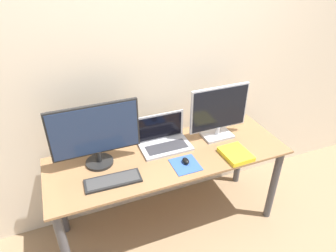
{
  "coord_description": "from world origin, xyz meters",
  "views": [
    {
      "loc": [
        -0.67,
        -1.34,
        2.05
      ],
      "look_at": [
        0.0,
        0.34,
        0.95
      ],
      "focal_mm": 32.0,
      "sensor_mm": 36.0,
      "label": 1
    }
  ],
  "objects_px": {
    "monitor_left": "(95,134)",
    "book": "(236,154)",
    "laptop": "(164,138)",
    "monitor_right": "(219,112)",
    "mouse": "(186,161)",
    "keyboard": "(113,181)"
  },
  "relations": [
    {
      "from": "monitor_right",
      "to": "book",
      "type": "relative_size",
      "value": 2.1
    },
    {
      "from": "keyboard",
      "to": "mouse",
      "type": "distance_m",
      "value": 0.52
    },
    {
      "from": "laptop",
      "to": "monitor_left",
      "type": "bearing_deg",
      "value": -174.95
    },
    {
      "from": "monitor_right",
      "to": "book",
      "type": "bearing_deg",
      "value": -91.29
    },
    {
      "from": "monitor_left",
      "to": "monitor_right",
      "type": "bearing_deg",
      "value": -0.0
    },
    {
      "from": "monitor_left",
      "to": "mouse",
      "type": "distance_m",
      "value": 0.65
    },
    {
      "from": "keyboard",
      "to": "mouse",
      "type": "relative_size",
      "value": 5.32
    },
    {
      "from": "monitor_left",
      "to": "monitor_right",
      "type": "xyz_separation_m",
      "value": [
        0.95,
        -0.0,
        -0.03
      ]
    },
    {
      "from": "monitor_left",
      "to": "keyboard",
      "type": "distance_m",
      "value": 0.33
    },
    {
      "from": "monitor_left",
      "to": "book",
      "type": "height_order",
      "value": "monitor_left"
    },
    {
      "from": "keyboard",
      "to": "book",
      "type": "distance_m",
      "value": 0.9
    },
    {
      "from": "monitor_left",
      "to": "laptop",
      "type": "relative_size",
      "value": 1.58
    },
    {
      "from": "laptop",
      "to": "keyboard",
      "type": "distance_m",
      "value": 0.54
    },
    {
      "from": "book",
      "to": "keyboard",
      "type": "bearing_deg",
      "value": 176.21
    },
    {
      "from": "laptop",
      "to": "monitor_right",
      "type": "bearing_deg",
      "value": -5.73
    },
    {
      "from": "book",
      "to": "laptop",
      "type": "bearing_deg",
      "value": 142.81
    },
    {
      "from": "monitor_right",
      "to": "keyboard",
      "type": "relative_size",
      "value": 1.29
    },
    {
      "from": "book",
      "to": "monitor_right",
      "type": "bearing_deg",
      "value": 88.71
    },
    {
      "from": "monitor_right",
      "to": "book",
      "type": "height_order",
      "value": "monitor_right"
    },
    {
      "from": "laptop",
      "to": "book",
      "type": "distance_m",
      "value": 0.55
    },
    {
      "from": "laptop",
      "to": "mouse",
      "type": "bearing_deg",
      "value": -77.4
    },
    {
      "from": "keyboard",
      "to": "monitor_right",
      "type": "bearing_deg",
      "value": 14.15
    }
  ]
}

